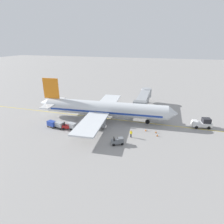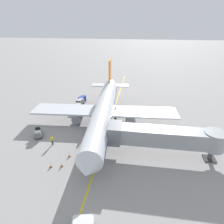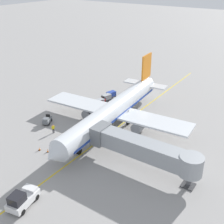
% 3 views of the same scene
% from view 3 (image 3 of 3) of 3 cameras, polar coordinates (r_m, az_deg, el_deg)
% --- Properties ---
extents(ground_plane, '(400.00, 400.00, 0.00)m').
position_cam_3_polar(ground_plane, '(55.73, 0.89, -3.17)').
color(ground_plane, gray).
extents(gate_lead_in_line, '(0.24, 80.00, 0.01)m').
position_cam_3_polar(gate_lead_in_line, '(55.73, 0.89, -3.17)').
color(gate_lead_in_line, gold).
rests_on(gate_lead_in_line, ground).
extents(parked_airliner, '(30.28, 37.34, 10.63)m').
position_cam_3_polar(parked_airliner, '(55.32, 0.33, 0.32)').
color(parked_airliner, silver).
rests_on(parked_airliner, ground).
extents(jet_bridge, '(17.77, 3.50, 4.98)m').
position_cam_3_polar(jet_bridge, '(43.49, 6.25, -7.25)').
color(jet_bridge, '#93999E').
rests_on(jet_bridge, ground).
extents(pushback_tractor, '(2.99, 4.73, 2.40)m').
position_cam_3_polar(pushback_tractor, '(40.14, -17.26, -16.01)').
color(pushback_tractor, silver).
rests_on(pushback_tractor, ground).
extents(baggage_tug_lead, '(1.94, 2.75, 1.62)m').
position_cam_3_polar(baggage_tug_lead, '(65.23, -2.03, 2.09)').
color(baggage_tug_lead, '#B21E1E').
rests_on(baggage_tug_lead, ground).
extents(baggage_tug_trailing, '(2.22, 2.77, 1.62)m').
position_cam_3_polar(baggage_tug_trailing, '(58.50, -12.65, -1.56)').
color(baggage_tug_trailing, slate).
rests_on(baggage_tug_trailing, ground).
extents(baggage_cart_front, '(1.82, 2.98, 1.58)m').
position_cam_3_polar(baggage_cart_front, '(64.36, -2.50, 1.96)').
color(baggage_cart_front, '#4C4C51').
rests_on(baggage_cart_front, ground).
extents(baggage_cart_second_in_train, '(1.82, 2.98, 1.58)m').
position_cam_3_polar(baggage_cart_second_in_train, '(66.89, -1.11, 2.95)').
color(baggage_cart_second_in_train, '#4C4C51').
rests_on(baggage_cart_second_in_train, ground).
extents(baggage_cart_third_in_train, '(1.82, 2.98, 1.58)m').
position_cam_3_polar(baggage_cart_third_in_train, '(68.50, -0.16, 3.53)').
color(baggage_cart_third_in_train, '#4C4C51').
rests_on(baggage_cart_third_in_train, ground).
extents(ground_crew_wing_walker, '(0.39, 0.69, 1.69)m').
position_cam_3_polar(ground_crew_wing_walker, '(54.77, -11.49, -3.16)').
color(ground_crew_wing_walker, '#232328').
rests_on(ground_crew_wing_walker, ground).
extents(safety_cone_nose_left, '(0.36, 0.36, 0.59)m').
position_cam_3_polar(safety_cone_nose_left, '(49.77, -12.51, -7.40)').
color(safety_cone_nose_left, black).
rests_on(safety_cone_nose_left, ground).
extents(safety_cone_nose_right, '(0.36, 0.36, 0.59)m').
position_cam_3_polar(safety_cone_nose_right, '(50.55, -14.07, -7.02)').
color(safety_cone_nose_right, black).
rests_on(safety_cone_nose_right, ground).
extents(safety_cone_wing_tip, '(0.36, 0.36, 0.59)m').
position_cam_3_polar(safety_cone_wing_tip, '(50.90, -10.36, -6.36)').
color(safety_cone_wing_tip, black).
rests_on(safety_cone_wing_tip, ground).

